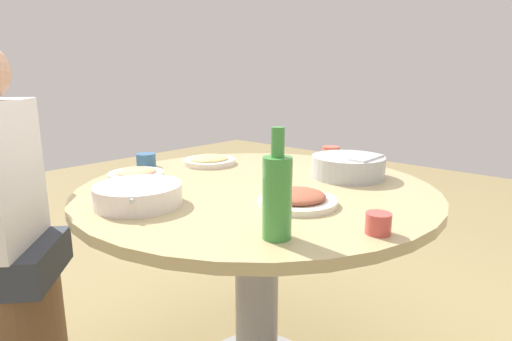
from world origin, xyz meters
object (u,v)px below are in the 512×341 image
dish_stirfry (298,199)px  dish_noodles (209,160)px  green_bottle (277,195)px  stool_for_diner_left (13,338)px  soup_bowl (138,195)px  rice_bowl (348,166)px  dish_shrimp (136,174)px  tea_cup_near (331,154)px  round_dining_table (257,232)px  tea_cup_side (146,160)px  tea_cup_far (378,223)px

dish_stirfry → dish_noodles: bearing=161.3°
green_bottle → stool_for_diner_left: green_bottle is taller
soup_bowl → rice_bowl: bearing=68.0°
rice_bowl → dish_shrimp: size_ratio=1.35×
rice_bowl → dish_noodles: bearing=-161.2°
soup_bowl → tea_cup_near: (0.08, 0.89, 0.00)m
tea_cup_near → dish_shrimp: bearing=-115.4°
soup_bowl → round_dining_table: bearing=73.2°
dish_shrimp → stool_for_diner_left: (-0.17, -0.41, -0.53)m
rice_bowl → tea_cup_near: (-0.20, 0.20, -0.01)m
tea_cup_near → stool_for_diner_left: size_ratio=0.16×
green_bottle → dish_stirfry: bearing=115.8°
soup_bowl → stool_for_diner_left: bearing=-151.1°
dish_noodles → dish_stirfry: dish_stirfry is taller
rice_bowl → soup_bowl: rice_bowl is taller
rice_bowl → green_bottle: green_bottle is taller
dish_stirfry → green_bottle: 0.27m
tea_cup_side → green_bottle: bearing=-15.2°
tea_cup_far → stool_for_diner_left: 1.28m
dish_stirfry → tea_cup_side: (-0.75, 0.00, 0.01)m
tea_cup_side → rice_bowl: bearing=29.1°
dish_noodles → dish_stirfry: (0.60, -0.20, 0.00)m
round_dining_table → stool_for_diner_left: size_ratio=2.70×
tea_cup_side → dish_shrimp: bearing=-43.7°
tea_cup_near → tea_cup_far: bearing=-50.4°
round_dining_table → tea_cup_far: 0.55m
dish_stirfry → dish_shrimp: dish_stirfry is taller
dish_noodles → tea_cup_far: bearing=-16.3°
tea_cup_near → stool_for_diner_left: 1.36m
dish_noodles → stool_for_diner_left: size_ratio=0.49×
dish_noodles → dish_stirfry: bearing=-18.7°
soup_bowl → tea_cup_side: bearing=143.5°
rice_bowl → dish_shrimp: bearing=-136.0°
dish_shrimp → green_bottle: bearing=-7.5°
rice_bowl → dish_stirfry: size_ratio=1.15×
tea_cup_near → rice_bowl: bearing=-45.5°
stool_for_diner_left → tea_cup_near: bearing=65.4°
tea_cup_far → tea_cup_side: bearing=176.9°
soup_bowl → stool_for_diner_left: (-0.44, -0.24, -0.54)m
dish_noodles → green_bottle: 0.84m
rice_bowl → tea_cup_near: 0.28m
dish_shrimp → tea_cup_side: tea_cup_side is taller
round_dining_table → tea_cup_side: (-0.53, -0.08, 0.19)m
round_dining_table → dish_shrimp: (-0.38, -0.22, 0.18)m
tea_cup_far → tea_cup_side: size_ratio=0.79×
rice_bowl → stool_for_diner_left: size_ratio=0.60×
dish_shrimp → round_dining_table: bearing=29.7°
round_dining_table → tea_cup_near: bearing=93.8°
rice_bowl → tea_cup_far: (0.33, -0.44, -0.02)m
rice_bowl → green_bottle: (0.17, -0.62, 0.06)m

